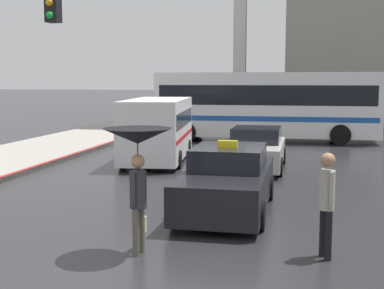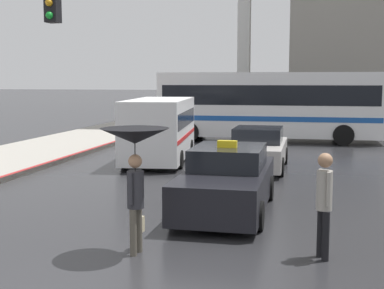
{
  "view_description": "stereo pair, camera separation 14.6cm",
  "coord_description": "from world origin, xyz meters",
  "px_view_note": "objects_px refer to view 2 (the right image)",
  "views": [
    {
      "loc": [
        3.15,
        -6.22,
        3.0
      ],
      "look_at": [
        0.45,
        6.68,
        1.4
      ],
      "focal_mm": 50.0,
      "sensor_mm": 36.0,
      "label": 1
    },
    {
      "loc": [
        3.3,
        -6.19,
        3.0
      ],
      "look_at": [
        0.45,
        6.68,
        1.4
      ],
      "focal_mm": 50.0,
      "sensor_mm": 36.0,
      "label": 2
    }
  ],
  "objects_px": {
    "taxi": "(227,182)",
    "pedestrian_man": "(324,197)",
    "city_bus": "(269,103)",
    "monument_cross": "(244,11)",
    "ambulance_van": "(160,127)",
    "pedestrian_with_umbrella": "(135,149)",
    "sedan_red": "(258,150)"
  },
  "relations": [
    {
      "from": "sedan_red",
      "to": "city_bus",
      "type": "height_order",
      "value": "city_bus"
    },
    {
      "from": "sedan_red",
      "to": "ambulance_van",
      "type": "height_order",
      "value": "ambulance_van"
    },
    {
      "from": "city_bus",
      "to": "monument_cross",
      "type": "distance_m",
      "value": 15.8
    },
    {
      "from": "city_bus",
      "to": "pedestrian_with_umbrella",
      "type": "xyz_separation_m",
      "value": [
        -0.9,
        -17.87,
        -0.04
      ]
    },
    {
      "from": "taxi",
      "to": "sedan_red",
      "type": "relative_size",
      "value": 1.08
    },
    {
      "from": "taxi",
      "to": "ambulance_van",
      "type": "distance_m",
      "value": 7.87
    },
    {
      "from": "sedan_red",
      "to": "monument_cross",
      "type": "height_order",
      "value": "monument_cross"
    },
    {
      "from": "taxi",
      "to": "pedestrian_with_umbrella",
      "type": "bearing_deg",
      "value": 72.33
    },
    {
      "from": "monument_cross",
      "to": "sedan_red",
      "type": "bearing_deg",
      "value": -81.75
    },
    {
      "from": "ambulance_van",
      "to": "monument_cross",
      "type": "xyz_separation_m",
      "value": [
        0.42,
        21.72,
        6.85
      ]
    },
    {
      "from": "ambulance_van",
      "to": "pedestrian_with_umbrella",
      "type": "distance_m",
      "value": 10.66
    },
    {
      "from": "ambulance_van",
      "to": "city_bus",
      "type": "height_order",
      "value": "city_bus"
    },
    {
      "from": "taxi",
      "to": "pedestrian_man",
      "type": "distance_m",
      "value": 3.61
    },
    {
      "from": "pedestrian_with_umbrella",
      "to": "pedestrian_man",
      "type": "bearing_deg",
      "value": -74.72
    },
    {
      "from": "taxi",
      "to": "pedestrian_with_umbrella",
      "type": "distance_m",
      "value": 3.71
    },
    {
      "from": "pedestrian_man",
      "to": "pedestrian_with_umbrella",
      "type": "bearing_deg",
      "value": -103.92
    },
    {
      "from": "city_bus",
      "to": "monument_cross",
      "type": "bearing_deg",
      "value": 11.14
    },
    {
      "from": "pedestrian_with_umbrella",
      "to": "pedestrian_man",
      "type": "xyz_separation_m",
      "value": [
        3.15,
        0.43,
        -0.77
      ]
    },
    {
      "from": "pedestrian_man",
      "to": "taxi",
      "type": "bearing_deg",
      "value": -166.41
    },
    {
      "from": "taxi",
      "to": "pedestrian_with_umbrella",
      "type": "relative_size",
      "value": 2.07
    },
    {
      "from": "sedan_red",
      "to": "pedestrian_with_umbrella",
      "type": "bearing_deg",
      "value": 82.92
    },
    {
      "from": "ambulance_van",
      "to": "monument_cross",
      "type": "distance_m",
      "value": 22.78
    },
    {
      "from": "taxi",
      "to": "ambulance_van",
      "type": "xyz_separation_m",
      "value": [
        -3.59,
        6.98,
        0.59
      ]
    },
    {
      "from": "taxi",
      "to": "pedestrian_with_umbrella",
      "type": "xyz_separation_m",
      "value": [
        -1.07,
        -3.36,
        1.14
      ]
    },
    {
      "from": "pedestrian_with_umbrella",
      "to": "monument_cross",
      "type": "height_order",
      "value": "monument_cross"
    },
    {
      "from": "pedestrian_with_umbrella",
      "to": "monument_cross",
      "type": "xyz_separation_m",
      "value": [
        -2.11,
        32.06,
        6.3
      ]
    },
    {
      "from": "taxi",
      "to": "city_bus",
      "type": "distance_m",
      "value": 14.55
    },
    {
      "from": "pedestrian_with_umbrella",
      "to": "monument_cross",
      "type": "bearing_deg",
      "value": 11.22
    },
    {
      "from": "taxi",
      "to": "monument_cross",
      "type": "bearing_deg",
      "value": -83.68
    },
    {
      "from": "ambulance_van",
      "to": "pedestrian_with_umbrella",
      "type": "xyz_separation_m",
      "value": [
        2.52,
        -10.34,
        0.55
      ]
    },
    {
      "from": "pedestrian_man",
      "to": "city_bus",
      "type": "bearing_deg",
      "value": 165.61
    },
    {
      "from": "ambulance_van",
      "to": "city_bus",
      "type": "xyz_separation_m",
      "value": [
        3.43,
        7.52,
        0.58
      ]
    }
  ]
}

